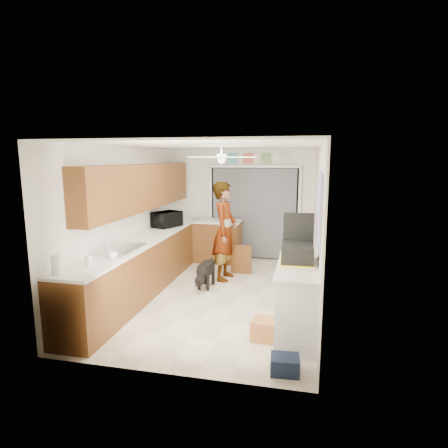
{
  "coord_description": "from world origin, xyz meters",
  "views": [
    {
      "loc": [
        1.41,
        -5.98,
        2.31
      ],
      "look_at": [
        0.0,
        0.4,
        1.15
      ],
      "focal_mm": 30.0,
      "sensor_mm": 36.0,
      "label": 1
    }
  ],
  "objects_px": {
    "man": "(225,231)",
    "dog": "(206,274)",
    "paper_towel_roll": "(56,265)",
    "microwave": "(167,219)",
    "cardboard_box": "(269,330)",
    "suitcase": "(297,253)",
    "navy_crate": "(285,365)",
    "cup": "(113,255)"
  },
  "relations": [
    {
      "from": "microwave",
      "to": "navy_crate",
      "type": "bearing_deg",
      "value": -118.48
    },
    {
      "from": "microwave",
      "to": "man",
      "type": "bearing_deg",
      "value": -75.34
    },
    {
      "from": "suitcase",
      "to": "man",
      "type": "distance_m",
      "value": 2.33
    },
    {
      "from": "microwave",
      "to": "navy_crate",
      "type": "relative_size",
      "value": 1.8
    },
    {
      "from": "microwave",
      "to": "man",
      "type": "height_order",
      "value": "man"
    },
    {
      "from": "man",
      "to": "dog",
      "type": "bearing_deg",
      "value": 160.6
    },
    {
      "from": "cardboard_box",
      "to": "navy_crate",
      "type": "distance_m",
      "value": 0.77
    },
    {
      "from": "paper_towel_roll",
      "to": "cardboard_box",
      "type": "height_order",
      "value": "paper_towel_roll"
    },
    {
      "from": "cup",
      "to": "suitcase",
      "type": "height_order",
      "value": "suitcase"
    },
    {
      "from": "cup",
      "to": "dog",
      "type": "xyz_separation_m",
      "value": [
        0.85,
        1.73,
        -0.74
      ]
    },
    {
      "from": "cup",
      "to": "paper_towel_roll",
      "type": "height_order",
      "value": "paper_towel_roll"
    },
    {
      "from": "dog",
      "to": "paper_towel_roll",
      "type": "bearing_deg",
      "value": -110.96
    },
    {
      "from": "microwave",
      "to": "cardboard_box",
      "type": "xyz_separation_m",
      "value": [
        2.3,
        -2.46,
        -0.96
      ]
    },
    {
      "from": "paper_towel_roll",
      "to": "man",
      "type": "height_order",
      "value": "man"
    },
    {
      "from": "suitcase",
      "to": "cardboard_box",
      "type": "relative_size",
      "value": 1.3
    },
    {
      "from": "cardboard_box",
      "to": "dog",
      "type": "relative_size",
      "value": 0.65
    },
    {
      "from": "man",
      "to": "dog",
      "type": "relative_size",
      "value": 2.92
    },
    {
      "from": "paper_towel_roll",
      "to": "dog",
      "type": "distance_m",
      "value": 2.89
    },
    {
      "from": "paper_towel_roll",
      "to": "dog",
      "type": "height_order",
      "value": "paper_towel_roll"
    },
    {
      "from": "paper_towel_roll",
      "to": "man",
      "type": "bearing_deg",
      "value": 65.81
    },
    {
      "from": "cardboard_box",
      "to": "paper_towel_roll",
      "type": "bearing_deg",
      "value": -162.38
    },
    {
      "from": "microwave",
      "to": "navy_crate",
      "type": "xyz_separation_m",
      "value": [
        2.55,
        -3.19,
        -1.0
      ]
    },
    {
      "from": "paper_towel_roll",
      "to": "cardboard_box",
      "type": "distance_m",
      "value": 2.73
    },
    {
      "from": "microwave",
      "to": "cardboard_box",
      "type": "relative_size",
      "value": 1.33
    },
    {
      "from": "cardboard_box",
      "to": "navy_crate",
      "type": "height_order",
      "value": "cardboard_box"
    },
    {
      "from": "cardboard_box",
      "to": "dog",
      "type": "distance_m",
      "value": 2.18
    },
    {
      "from": "paper_towel_roll",
      "to": "suitcase",
      "type": "bearing_deg",
      "value": 23.49
    },
    {
      "from": "microwave",
      "to": "suitcase",
      "type": "xyz_separation_m",
      "value": [
        2.62,
        -2.04,
        -0.04
      ]
    },
    {
      "from": "suitcase",
      "to": "navy_crate",
      "type": "distance_m",
      "value": 1.5
    },
    {
      "from": "microwave",
      "to": "dog",
      "type": "relative_size",
      "value": 0.86
    },
    {
      "from": "man",
      "to": "dog",
      "type": "xyz_separation_m",
      "value": [
        -0.23,
        -0.54,
        -0.68
      ]
    },
    {
      "from": "suitcase",
      "to": "man",
      "type": "bearing_deg",
      "value": 125.11
    },
    {
      "from": "man",
      "to": "cardboard_box",
      "type": "bearing_deg",
      "value": -151.64
    },
    {
      "from": "microwave",
      "to": "paper_towel_roll",
      "type": "distance_m",
      "value": 3.24
    },
    {
      "from": "paper_towel_roll",
      "to": "man",
      "type": "xyz_separation_m",
      "value": [
        1.38,
        3.06,
        -0.12
      ]
    },
    {
      "from": "microwave",
      "to": "suitcase",
      "type": "distance_m",
      "value": 3.32
    },
    {
      "from": "suitcase",
      "to": "paper_towel_roll",
      "type": "bearing_deg",
      "value": -158.28
    },
    {
      "from": "cardboard_box",
      "to": "navy_crate",
      "type": "bearing_deg",
      "value": -71.07
    },
    {
      "from": "cardboard_box",
      "to": "cup",
      "type": "bearing_deg",
      "value": 179.61
    },
    {
      "from": "navy_crate",
      "to": "microwave",
      "type": "bearing_deg",
      "value": 128.68
    },
    {
      "from": "microwave",
      "to": "cup",
      "type": "xyz_separation_m",
      "value": [
        0.15,
        -2.45,
        -0.1
      ]
    },
    {
      "from": "paper_towel_roll",
      "to": "navy_crate",
      "type": "height_order",
      "value": "paper_towel_roll"
    }
  ]
}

